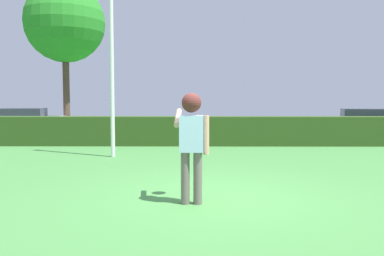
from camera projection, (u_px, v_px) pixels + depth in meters
ground_plane at (212, 198)px, 6.78m from camera, size 60.00×60.00×0.00m
person at (191, 135)px, 6.34m from camera, size 0.56×0.75×1.78m
frisbee at (187, 131)px, 6.80m from camera, size 0.25×0.25×0.02m
lamppost at (111, 36)px, 11.45m from camera, size 0.24×0.24×6.36m
hedge_row at (203, 131)px, 14.65m from camera, size 26.41×0.90×1.05m
parked_car_white at (21, 120)px, 19.58m from camera, size 4.40×2.28×1.25m
parked_car_black at (367, 121)px, 18.55m from camera, size 4.47×2.59×1.25m
maple_tree at (65, 23)px, 20.11m from camera, size 4.01×4.01×7.56m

